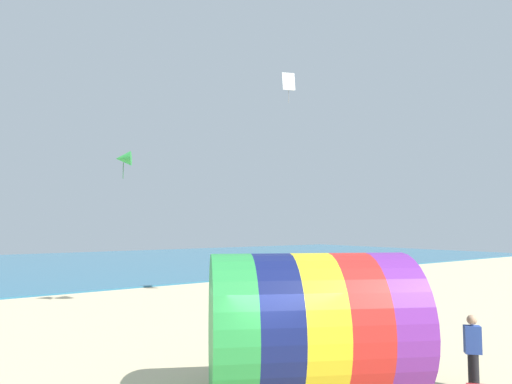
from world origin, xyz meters
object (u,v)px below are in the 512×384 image
kite_green_delta (123,158)px  bystander_mid_beach (270,280)px  giant_inflatable_tube (311,326)px  kite_white_diamond (289,82)px  kite_handler (473,352)px

kite_green_delta → bystander_mid_beach: bearing=-10.2°
giant_inflatable_tube → kite_green_delta: (0.51, 13.19, 5.37)m
giant_inflatable_tube → bystander_mid_beach: giant_inflatable_tube is taller
kite_green_delta → bystander_mid_beach: kite_green_delta is taller
kite_white_diamond → bystander_mid_beach: kite_white_diamond is taller
giant_inflatable_tube → kite_handler: size_ratio=3.11×
kite_handler → bystander_mid_beach: size_ratio=0.98×
kite_handler → kite_green_delta: kite_green_delta is taller
kite_white_diamond → bystander_mid_beach: size_ratio=0.92×
giant_inflatable_tube → bystander_mid_beach: bearing=55.3°
kite_handler → bystander_mid_beach: (4.77, 13.64, 0.03)m
giant_inflatable_tube → kite_handler: giant_inflatable_tube is taller
kite_handler → bystander_mid_beach: 14.45m
kite_green_delta → kite_white_diamond: 9.29m
kite_white_diamond → bystander_mid_beach: 10.53m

